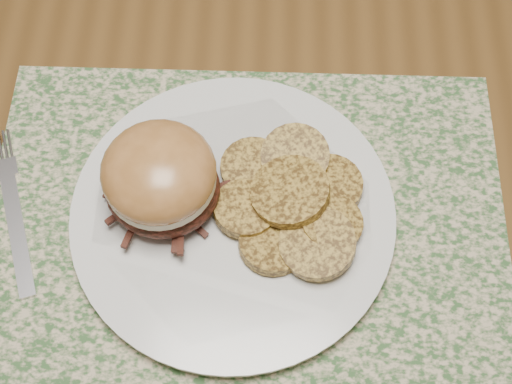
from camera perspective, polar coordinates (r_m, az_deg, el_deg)
dining_table at (r=0.71m, az=-10.87°, el=-5.12°), size 1.50×0.90×0.75m
placemat at (r=0.62m, az=-0.86°, el=-3.01°), size 0.45×0.33×0.00m
dinner_plate at (r=0.61m, az=-1.84°, el=-1.89°), size 0.26×0.26×0.02m
pork_sandwich at (r=0.58m, az=-7.67°, el=1.09°), size 0.12×0.12×0.07m
roasted_potatoes at (r=0.60m, az=2.93°, el=-0.73°), size 0.14×0.17×0.04m
fork at (r=0.65m, az=-18.85°, el=-1.27°), size 0.07×0.16×0.00m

